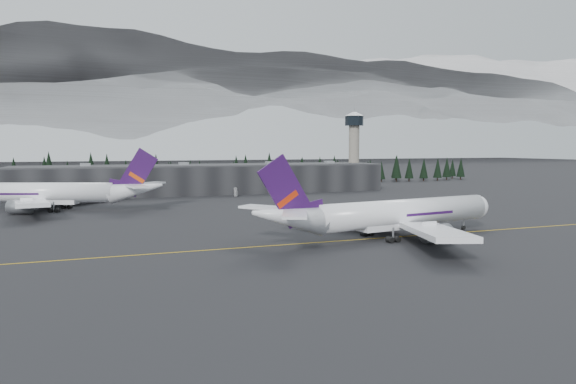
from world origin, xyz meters
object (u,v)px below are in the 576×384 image
object	(u,v)px
terminal	(206,179)
jet_main	(385,215)
control_tower	(354,141)
jet_parked	(56,193)
gse_vehicle_b	(236,195)
gse_vehicle_a	(83,199)

from	to	relation	value
terminal	jet_main	world-z (taller)	jet_main
control_tower	jet_parked	world-z (taller)	control_tower
terminal	control_tower	bearing A→B (deg)	2.29
jet_main	jet_parked	xyz separation A→B (m)	(-72.64, 80.98, 0.32)
terminal	jet_main	distance (m)	128.64
terminal	jet_main	bearing A→B (deg)	-83.52
control_tower	jet_parked	bearing A→B (deg)	-159.48
terminal	gse_vehicle_b	xyz separation A→B (m)	(7.85, -22.00, -5.64)
terminal	control_tower	distance (m)	76.98
jet_main	gse_vehicle_a	world-z (taller)	jet_main
gse_vehicle_b	control_tower	bearing A→B (deg)	75.19
control_tower	jet_main	distance (m)	145.24
jet_parked	terminal	bearing A→B (deg)	-121.10
control_tower	jet_main	size ratio (longest dim) A/B	0.59
gse_vehicle_a	jet_main	bearing A→B (deg)	-68.34
control_tower	gse_vehicle_a	size ratio (longest dim) A/B	7.00
terminal	control_tower	size ratio (longest dim) A/B	4.24
jet_parked	gse_vehicle_b	distance (m)	70.66
jet_parked	gse_vehicle_b	xyz separation A→B (m)	(65.97, 24.82, -5.02)
control_tower	jet_parked	size ratio (longest dim) A/B	0.57
jet_main	gse_vehicle_a	bearing A→B (deg)	112.32
terminal	gse_vehicle_b	size ratio (longest dim) A/B	41.23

